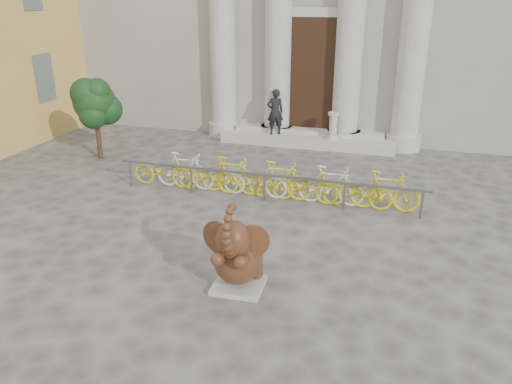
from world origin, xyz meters
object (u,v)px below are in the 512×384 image
(tree, at_px, (95,103))
(pedestrian, at_px, (275,112))
(elephant_statue, at_px, (238,257))
(bike_rack, at_px, (267,179))

(tree, relative_size, pedestrian, 1.64)
(elephant_statue, xyz_separation_m, bike_rack, (-0.66, 4.28, -0.14))
(elephant_statue, relative_size, tree, 0.69)
(tree, height_order, pedestrian, tree)
(bike_rack, relative_size, tree, 3.12)
(tree, bearing_deg, bike_rack, -15.44)
(bike_rack, height_order, tree, tree)
(elephant_statue, distance_m, tree, 8.95)
(elephant_statue, bearing_deg, tree, 135.36)
(elephant_statue, bearing_deg, bike_rack, 96.02)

